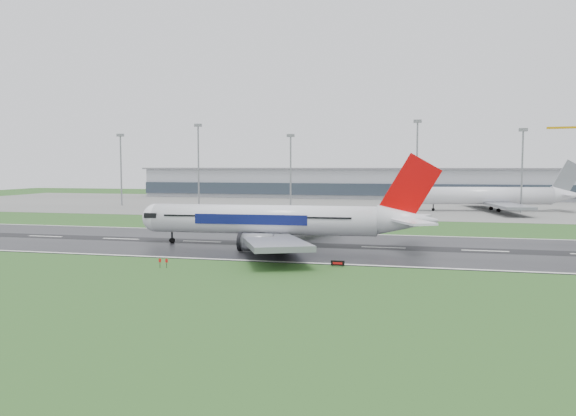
# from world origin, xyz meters

# --- Properties ---
(ground) EXTENTS (520.00, 520.00, 0.00)m
(ground) POSITION_xyz_m (0.00, 0.00, 0.00)
(ground) COLOR #234D1C
(ground) RESTS_ON ground
(runway) EXTENTS (400.00, 45.00, 0.10)m
(runway) POSITION_xyz_m (0.00, 0.00, 0.05)
(runway) COLOR black
(runway) RESTS_ON ground
(apron) EXTENTS (400.00, 130.00, 0.08)m
(apron) POSITION_xyz_m (0.00, 125.00, 0.04)
(apron) COLOR slate
(apron) RESTS_ON ground
(terminal) EXTENTS (240.00, 36.00, 15.00)m
(terminal) POSITION_xyz_m (0.00, 185.00, 7.50)
(terminal) COLOR #9599A0
(terminal) RESTS_ON ground
(main_airliner) EXTENTS (65.74, 62.90, 18.55)m
(main_airliner) POSITION_xyz_m (-0.64, -2.30, 9.37)
(main_airliner) COLOR white
(main_airliner) RESTS_ON runway
(parked_airliner) EXTENTS (71.72, 68.22, 18.33)m
(parked_airliner) POSITION_xyz_m (53.41, 105.03, 9.24)
(parked_airliner) COLOR silver
(parked_airliner) RESTS_ON apron
(runway_sign) EXTENTS (2.26, 0.97, 1.04)m
(runway_sign) POSITION_xyz_m (14.00, -23.72, 0.52)
(runway_sign) COLOR black
(runway_sign) RESTS_ON ground
(floodmast_0) EXTENTS (0.64, 0.64, 29.20)m
(floodmast_0) POSITION_xyz_m (-96.87, 100.00, 14.60)
(floodmast_0) COLOR gray
(floodmast_0) RESTS_ON ground
(floodmast_1) EXTENTS (0.64, 0.64, 32.78)m
(floodmast_1) POSITION_xyz_m (-61.77, 100.00, 16.39)
(floodmast_1) COLOR gray
(floodmast_1) RESTS_ON ground
(floodmast_2) EXTENTS (0.64, 0.64, 28.13)m
(floodmast_2) POSITION_xyz_m (-23.03, 100.00, 14.07)
(floodmast_2) COLOR gray
(floodmast_2) RESTS_ON ground
(floodmast_3) EXTENTS (0.64, 0.64, 32.80)m
(floodmast_3) POSITION_xyz_m (25.41, 100.00, 16.40)
(floodmast_3) COLOR gray
(floodmast_3) RESTS_ON ground
(floodmast_4) EXTENTS (0.64, 0.64, 29.13)m
(floodmast_4) POSITION_xyz_m (62.25, 100.00, 14.57)
(floodmast_4) COLOR gray
(floodmast_4) RESTS_ON ground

